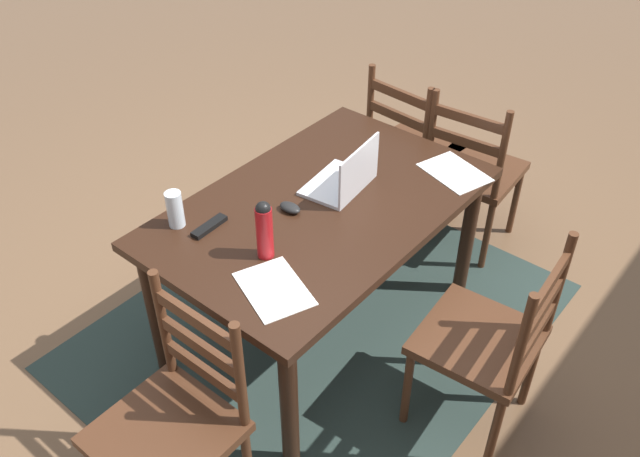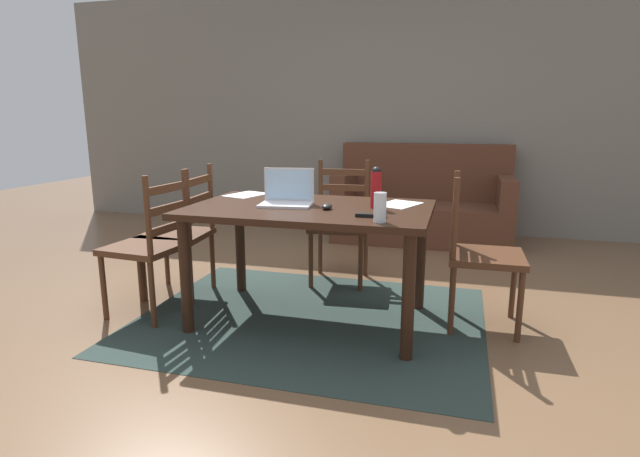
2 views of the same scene
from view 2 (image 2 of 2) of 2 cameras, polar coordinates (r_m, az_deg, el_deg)
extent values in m
plane|color=brown|center=(3.33, -1.11, -10.17)|extent=(14.00, 14.00, 0.00)
cube|color=#283833|center=(3.33, -1.11, -10.13)|extent=(2.18, 1.76, 0.01)
cube|color=slate|center=(5.92, 7.21, 13.08)|extent=(8.00, 0.12, 2.70)
cube|color=black|center=(3.12, -1.16, 2.17)|extent=(1.48, 0.94, 0.04)
cylinder|color=black|center=(3.13, -14.94, -5.27)|extent=(0.07, 0.07, 0.70)
cylinder|color=black|center=(2.73, 9.94, -7.69)|extent=(0.07, 0.07, 0.70)
cylinder|color=black|center=(3.79, -9.01, -1.89)|extent=(0.07, 0.07, 0.70)
cylinder|color=black|center=(3.46, 11.28, -3.35)|extent=(0.07, 0.07, 0.70)
cube|color=#4C2B19|center=(3.93, 2.22, 0.26)|extent=(0.48, 0.48, 0.04)
cylinder|color=#4C2B19|center=(3.79, 4.60, -3.93)|extent=(0.04, 0.04, 0.43)
cylinder|color=#4C2B19|center=(3.84, -1.05, -3.64)|extent=(0.04, 0.04, 0.43)
cylinder|color=#4C2B19|center=(4.15, 5.19, -2.46)|extent=(0.04, 0.04, 0.43)
cylinder|color=#4C2B19|center=(4.20, 0.03, -2.22)|extent=(0.04, 0.04, 0.43)
cylinder|color=#4C2B19|center=(4.06, 5.34, 4.20)|extent=(0.04, 0.04, 0.50)
cylinder|color=#4C2B19|center=(4.11, 0.05, 4.36)|extent=(0.04, 0.04, 0.50)
cube|color=#4C2B19|center=(4.10, 2.66, 2.90)|extent=(0.36, 0.05, 0.05)
cube|color=#4C2B19|center=(4.08, 2.68, 4.63)|extent=(0.36, 0.05, 0.05)
cube|color=#4C2B19|center=(4.06, 2.70, 6.37)|extent=(0.36, 0.05, 0.05)
cube|color=#4C2B19|center=(3.78, -15.99, -0.71)|extent=(0.47, 0.47, 0.04)
cylinder|color=#4C2B19|center=(3.78, -19.66, -4.69)|extent=(0.04, 0.04, 0.43)
cylinder|color=#4C2B19|center=(4.09, -16.95, -3.19)|extent=(0.04, 0.04, 0.43)
cylinder|color=#4C2B19|center=(3.60, -14.44, -5.18)|extent=(0.04, 0.04, 0.43)
cylinder|color=#4C2B19|center=(3.93, -12.05, -3.56)|extent=(0.04, 0.04, 0.43)
cylinder|color=#4C2B19|center=(3.48, -14.72, 2.43)|extent=(0.04, 0.04, 0.50)
cylinder|color=#4C2B19|center=(3.82, -12.24, 3.44)|extent=(0.04, 0.04, 0.50)
cube|color=#4C2B19|center=(3.67, -13.35, 1.42)|extent=(0.05, 0.36, 0.05)
cube|color=#4C2B19|center=(3.65, -13.45, 3.35)|extent=(0.05, 0.36, 0.05)
cube|color=#4C2B19|center=(3.63, -13.55, 5.29)|extent=(0.05, 0.36, 0.05)
cube|color=#4C2B19|center=(3.48, -19.19, -2.07)|extent=(0.48, 0.48, 0.04)
cylinder|color=#4C2B19|center=(3.53, -23.27, -6.16)|extent=(0.04, 0.04, 0.43)
cylinder|color=#4C2B19|center=(3.80, -19.34, -4.55)|extent=(0.04, 0.04, 0.43)
cylinder|color=#4C2B19|center=(3.29, -18.43, -7.12)|extent=(0.04, 0.04, 0.43)
cylinder|color=#4C2B19|center=(3.58, -14.62, -5.30)|extent=(0.04, 0.04, 0.43)
cylinder|color=#4C2B19|center=(3.16, -18.89, 1.17)|extent=(0.04, 0.04, 0.50)
cylinder|color=#4C2B19|center=(3.46, -14.93, 2.35)|extent=(0.04, 0.04, 0.50)
cube|color=#4C2B19|center=(3.33, -16.71, 0.10)|extent=(0.05, 0.36, 0.05)
cube|color=#4C2B19|center=(3.30, -16.85, 2.22)|extent=(0.05, 0.36, 0.05)
cube|color=#4C2B19|center=(3.28, -16.99, 4.36)|extent=(0.05, 0.36, 0.05)
cube|color=#4C2B19|center=(3.24, 18.31, -3.06)|extent=(0.44, 0.44, 0.04)
cylinder|color=#4C2B19|center=(3.51, 21.00, -6.11)|extent=(0.04, 0.04, 0.43)
cylinder|color=#4C2B19|center=(3.15, 21.67, -8.27)|extent=(0.04, 0.04, 0.43)
cylinder|color=#4C2B19|center=(3.48, 14.76, -5.79)|extent=(0.04, 0.04, 0.43)
cylinder|color=#4C2B19|center=(3.12, 14.68, -7.94)|extent=(0.04, 0.04, 0.43)
cylinder|color=#4C2B19|center=(3.37, 15.04, 2.08)|extent=(0.04, 0.04, 0.50)
cylinder|color=#4C2B19|center=(2.99, 15.00, 0.81)|extent=(0.04, 0.04, 0.50)
cube|color=#4C2B19|center=(3.20, 14.92, -0.27)|extent=(0.03, 0.36, 0.05)
cube|color=#4C2B19|center=(3.18, 15.05, 1.93)|extent=(0.03, 0.36, 0.05)
cube|color=#4C2B19|center=(3.16, 15.18, 4.16)|extent=(0.03, 0.36, 0.05)
cube|color=#512D1E|center=(5.42, 11.35, 0.75)|extent=(1.80, 0.80, 0.40)
cube|color=#512D1E|center=(5.64, 11.82, 6.33)|extent=(1.80, 0.20, 0.60)
cube|color=#512D1E|center=(5.37, 20.29, 3.89)|extent=(0.16, 0.80, 0.30)
cube|color=#512D1E|center=(5.48, 2.91, 4.82)|extent=(0.16, 0.80, 0.30)
cube|color=silver|center=(3.13, -3.89, 2.70)|extent=(0.34, 0.26, 0.02)
cube|color=silver|center=(3.22, -3.52, 5.00)|extent=(0.32, 0.05, 0.21)
cube|color=#A5CCEA|center=(3.21, -3.54, 4.99)|extent=(0.29, 0.04, 0.19)
cylinder|color=#A81419|center=(3.06, 6.34, 4.36)|extent=(0.07, 0.07, 0.22)
sphere|color=black|center=(3.05, 6.39, 6.42)|extent=(0.06, 0.06, 0.06)
cylinder|color=silver|center=(2.65, 6.81, 2.38)|extent=(0.07, 0.07, 0.16)
ellipsoid|color=black|center=(3.02, 0.80, 2.52)|extent=(0.06, 0.10, 0.03)
cube|color=black|center=(2.79, 5.78, 1.48)|extent=(0.17, 0.05, 0.02)
cube|color=white|center=(3.61, -8.36, 3.80)|extent=(0.29, 0.34, 0.00)
cube|color=white|center=(3.21, 8.87, 2.72)|extent=(0.31, 0.35, 0.00)
camera|label=1|loc=(4.63, 29.17, 25.15)|focal=37.48mm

